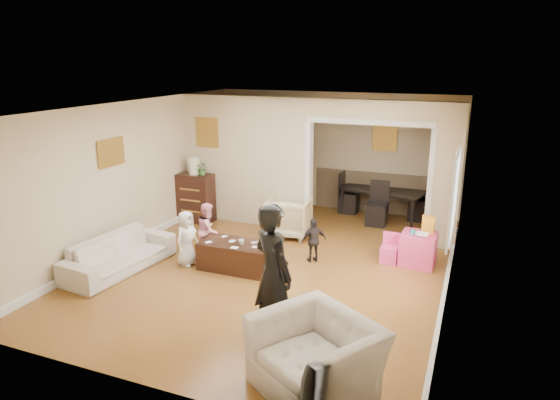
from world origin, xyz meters
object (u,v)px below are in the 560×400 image
at_px(sofa, 119,254).
at_px(table_lamp, 194,166).
at_px(play_table, 418,249).
at_px(child_kneel_a, 187,238).
at_px(coffee_table, 238,256).
at_px(child_kneel_b, 208,230).
at_px(coffee_cup, 241,242).
at_px(armchair_back, 289,217).
at_px(dresser, 196,198).
at_px(armchair_front, 316,357).
at_px(adult_person, 273,273).
at_px(child_toddler, 314,240).
at_px(cyan_cup, 413,232).
at_px(dining_table, 383,202).

xyz_separation_m(sofa, table_lamp, (-0.16, 2.64, 0.91)).
distance_m(play_table, child_kneel_a, 3.83).
relative_size(coffee_table, child_kneel_b, 1.27).
relative_size(table_lamp, coffee_cup, 3.88).
bearing_deg(coffee_table, child_kneel_a, -169.99).
bearing_deg(coffee_table, armchair_back, 83.78).
bearing_deg(coffee_table, dresser, 135.27).
height_order(sofa, armchair_front, armchair_front).
distance_m(coffee_table, play_table, 2.98).
bearing_deg(dresser, armchair_front, -47.09).
xyz_separation_m(coffee_table, child_kneel_a, (-0.85, -0.15, 0.24)).
relative_size(armchair_back, dresser, 0.80).
bearing_deg(dresser, coffee_cup, -44.01).
xyz_separation_m(sofa, armchair_back, (1.94, 2.56, 0.09)).
bearing_deg(coffee_table, adult_person, -51.87).
bearing_deg(coffee_cup, child_toddler, 40.10).
bearing_deg(sofa, cyan_cup, -59.13).
height_order(armchair_back, dresser, dresser).
bearing_deg(coffee_cup, cyan_cup, 27.15).
bearing_deg(play_table, child_kneel_b, -163.91).
bearing_deg(sofa, coffee_cup, -62.93).
distance_m(dining_table, child_toddler, 3.00).
height_order(sofa, coffee_table, sofa).
xyz_separation_m(coffee_cup, child_kneel_a, (-0.95, -0.10, -0.03)).
distance_m(adult_person, child_kneel_b, 2.87).
xyz_separation_m(sofa, coffee_cup, (1.85, 0.70, 0.22)).
distance_m(coffee_cup, dining_table, 4.05).
xyz_separation_m(table_lamp, adult_person, (3.24, -3.59, -0.33)).
height_order(dining_table, child_kneel_b, child_kneel_b).
relative_size(dining_table, child_kneel_a, 1.89).
bearing_deg(child_kneel_a, adult_person, -115.44).
bearing_deg(armchair_back, cyan_cup, 159.22).
distance_m(armchair_back, cyan_cup, 2.48).
bearing_deg(dresser, coffee_table, -44.73).
distance_m(sofa, coffee_cup, 1.99).
bearing_deg(table_lamp, sofa, -86.44).
distance_m(dresser, cyan_cup, 4.55).
bearing_deg(dresser, armchair_back, -2.07).
relative_size(coffee_table, dining_table, 0.69).
height_order(adult_person, child_toddler, adult_person).
relative_size(dresser, coffee_table, 0.84).
bearing_deg(coffee_table, coffee_cup, -26.57).
xyz_separation_m(dresser, coffee_cup, (2.01, -1.94, -0.01)).
distance_m(coffee_cup, child_kneel_a, 0.96).
relative_size(armchair_front, child_kneel_a, 1.28).
bearing_deg(child_toddler, coffee_table, -4.58).
bearing_deg(table_lamp, cyan_cup, -8.39).
xyz_separation_m(armchair_back, adult_person, (1.13, -3.51, 0.49)).
bearing_deg(table_lamp, armchair_back, -2.07).
relative_size(sofa, dresser, 1.89).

